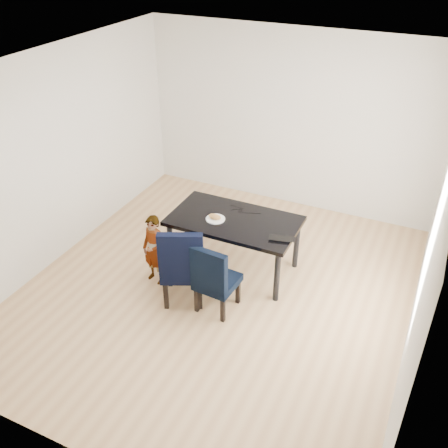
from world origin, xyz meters
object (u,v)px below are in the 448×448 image
at_px(chair_left, 183,262).
at_px(child, 154,250).
at_px(plate, 215,219).
at_px(laptop, 282,237).
at_px(dining_table, 234,244).
at_px(chair_right, 217,276).

bearing_deg(chair_left, child, 140.68).
distance_m(plate, laptop, 0.89).
bearing_deg(plate, laptop, -2.48).
bearing_deg(plate, child, -136.39).
xyz_separation_m(dining_table, chair_left, (-0.30, -0.78, 0.15)).
relative_size(dining_table, plate, 6.65).
bearing_deg(dining_table, laptop, -11.81).
relative_size(child, laptop, 3.07).
height_order(dining_table, plate, plate).
bearing_deg(chair_left, dining_table, 44.51).
bearing_deg(chair_left, plate, 57.90).
bearing_deg(chair_right, child, 176.42).
distance_m(chair_right, child, 0.93).
bearing_deg(child, chair_left, -4.59).
height_order(dining_table, laptop, laptop).
bearing_deg(dining_table, plate, -153.73).
bearing_deg(plate, dining_table, 26.27).
relative_size(chair_left, chair_right, 1.14).
distance_m(child, laptop, 1.58).
bearing_deg(chair_right, dining_table, 104.59).
height_order(chair_left, laptop, chair_left).
bearing_deg(plate, chair_left, -97.85).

